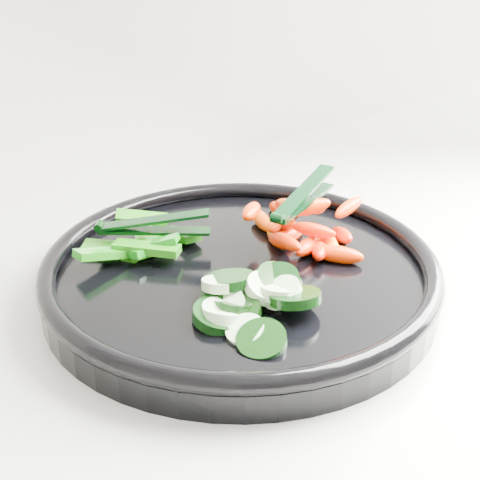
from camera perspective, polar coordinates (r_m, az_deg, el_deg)
veggie_tray at (r=0.63m, az=0.00°, el=-2.80°), size 0.38×0.38×0.04m
cucumber_pile at (r=0.57m, az=0.39°, el=-5.28°), size 0.12×0.13×0.04m
carrot_pile at (r=0.68m, az=5.20°, el=1.12°), size 0.13×0.16×0.05m
pepper_pile at (r=0.67m, az=-8.52°, el=-0.36°), size 0.13×0.12×0.04m
tong_carrot at (r=0.66m, az=5.33°, el=3.59°), size 0.11×0.05×0.02m
tong_pepper at (r=0.66m, az=-7.64°, el=1.24°), size 0.10×0.08×0.02m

